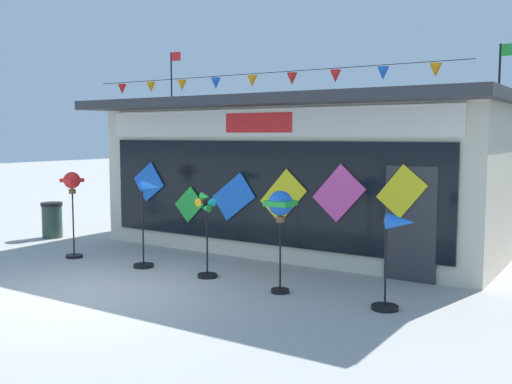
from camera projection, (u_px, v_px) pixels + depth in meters
The scene contains 8 objects.
ground_plane at pixel (89, 293), 9.36m from camera, with size 80.00×80.00×0.00m, color #ADAAA5.
kite_shop_building at pixel (306, 173), 13.29m from camera, with size 9.01×4.82×4.68m.
wind_spinner_far_left at pixel (72, 191), 11.92m from camera, with size 0.35×0.35×1.78m.
wind_spinner_left at pixel (149, 208), 10.98m from camera, with size 0.72×0.39×1.68m.
wind_spinner_center_left at pixel (206, 229), 10.29m from camera, with size 0.35×0.35×1.53m.
wind_spinner_center_right at pixel (280, 209), 9.25m from camera, with size 0.41×0.41×1.65m.
wind_spinner_right at pixel (395, 248), 8.32m from camera, with size 0.62×0.40×1.42m.
trash_bin at pixel (52, 220), 14.37m from camera, with size 0.52×0.52×0.87m.
Camera 1 is at (7.24, -6.21, 2.53)m, focal length 40.94 mm.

